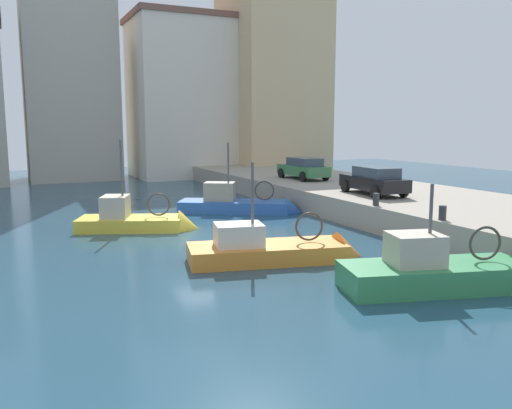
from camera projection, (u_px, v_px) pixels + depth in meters
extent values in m
plane|color=navy|center=(205.00, 238.00, 22.39)|extent=(80.00, 80.00, 0.00)
cube|color=#9E9384|center=(416.00, 207.00, 27.12)|extent=(9.00, 56.00, 1.20)
cube|color=gold|center=(131.00, 230.00, 24.16)|extent=(5.03, 3.57, 1.17)
cone|color=gold|center=(189.00, 229.00, 24.29)|extent=(1.50, 1.99, 1.78)
cube|color=#B2A893|center=(130.00, 218.00, 24.08)|extent=(4.80, 3.36, 0.08)
cube|color=#B7AD99|center=(115.00, 207.00, 23.96)|extent=(1.61, 1.79, 1.01)
cylinder|color=#4C4C51|center=(122.00, 179.00, 23.79)|extent=(0.10, 0.10, 3.59)
torus|color=#3F3833|center=(159.00, 205.00, 24.05)|extent=(1.00, 0.47, 1.05)
sphere|color=white|center=(105.00, 222.00, 25.13)|extent=(0.32, 0.32, 0.32)
cube|color=orange|center=(267.00, 261.00, 18.59)|extent=(5.80, 3.19, 1.23)
cone|color=orange|center=(349.00, 257.00, 19.24)|extent=(1.28, 1.97, 1.82)
cube|color=#9E7A51|center=(267.00, 246.00, 18.51)|extent=(5.55, 2.98, 0.08)
cube|color=beige|center=(239.00, 235.00, 18.23)|extent=(1.86, 1.59, 0.79)
cylinder|color=#4C4C51|center=(253.00, 205.00, 18.18)|extent=(0.10, 0.10, 2.94)
torus|color=#3F3833|center=(309.00, 226.00, 18.74)|extent=(1.03, 0.31, 1.04)
sphere|color=white|center=(216.00, 251.00, 19.29)|extent=(0.32, 0.32, 0.32)
cube|color=#2D60B7|center=(234.00, 212.00, 29.05)|extent=(6.10, 4.69, 1.26)
cone|color=#2D60B7|center=(295.00, 213.00, 28.72)|extent=(1.66, 1.94, 1.72)
cube|color=#B2A893|center=(234.00, 202.00, 28.96)|extent=(5.81, 4.44, 0.08)
cube|color=gray|center=(220.00, 192.00, 28.96)|extent=(1.95, 1.77, 1.03)
cylinder|color=#4C4C51|center=(228.00, 172.00, 28.75)|extent=(0.10, 0.10, 3.24)
torus|color=#3F3833|center=(264.00, 191.00, 28.70)|extent=(0.96, 0.62, 1.07)
sphere|color=white|center=(206.00, 205.00, 30.23)|extent=(0.32, 0.32, 0.32)
cube|color=#388951|center=(434.00, 289.00, 15.46)|extent=(5.79, 3.32, 1.52)
cube|color=#9E7A51|center=(436.00, 266.00, 15.35)|extent=(5.53, 3.11, 0.08)
cube|color=#B7AD99|center=(415.00, 250.00, 15.17)|extent=(1.74, 1.57, 0.95)
cylinder|color=#4C4C51|center=(430.00, 226.00, 15.14)|extent=(0.10, 0.10, 2.42)
torus|color=#3F3833|center=(485.00, 243.00, 15.51)|extent=(1.02, 0.35, 1.03)
sphere|color=white|center=(368.00, 274.00, 16.19)|extent=(0.32, 0.32, 0.32)
cube|color=black|center=(373.00, 183.00, 27.16)|extent=(1.92, 4.33, 0.65)
cube|color=#384756|center=(376.00, 172.00, 26.88)|extent=(1.59, 2.46, 0.51)
cylinder|color=black|center=(345.00, 186.00, 28.25)|extent=(0.27, 0.65, 0.64)
cylinder|color=black|center=(371.00, 185.00, 28.82)|extent=(0.27, 0.65, 0.64)
cylinder|color=black|center=(376.00, 192.00, 25.59)|extent=(0.27, 0.65, 0.64)
cylinder|color=black|center=(403.00, 191.00, 26.16)|extent=(0.27, 0.65, 0.64)
cube|color=#387547|center=(303.00, 170.00, 34.85)|extent=(1.75, 4.23, 0.63)
cube|color=#384756|center=(305.00, 162.00, 34.58)|extent=(1.52, 2.37, 0.52)
cylinder|color=black|center=(281.00, 173.00, 35.80)|extent=(0.23, 0.64, 0.64)
cylinder|color=black|center=(303.00, 172.00, 36.53)|extent=(0.23, 0.64, 0.64)
cylinder|color=black|center=(303.00, 177.00, 33.26)|extent=(0.23, 0.64, 0.64)
cylinder|color=black|center=(326.00, 176.00, 33.99)|extent=(0.23, 0.64, 0.64)
cylinder|color=#2D2D33|center=(443.00, 213.00, 19.87)|extent=(0.28, 0.28, 0.55)
cylinder|color=#2D2D33|center=(376.00, 199.00, 23.46)|extent=(0.28, 0.28, 0.55)
cube|color=#B2A899|center=(68.00, 47.00, 45.39)|extent=(7.46, 7.26, 22.75)
cube|color=silver|center=(191.00, 101.00, 48.75)|extent=(10.46, 7.81, 13.90)
cube|color=brown|center=(189.00, 20.00, 47.67)|extent=(10.88, 8.12, 0.50)
cube|color=#D1B284|center=(272.00, 83.00, 49.46)|extent=(8.23, 8.71, 17.20)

